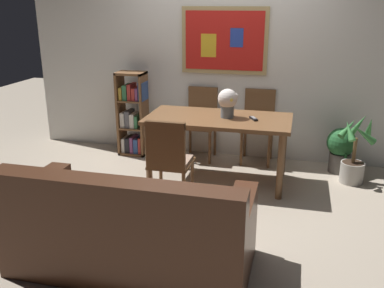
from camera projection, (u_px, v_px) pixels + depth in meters
ground_plane at (200, 193)px, 4.59m from camera, size 12.00×12.00×0.00m
wall_back_with_painting at (225, 55)px, 5.40m from camera, size 5.20×0.14×2.60m
dining_table at (218, 126)px, 4.72m from camera, size 1.58×0.80×0.75m
dining_chair_near_left at (169, 157)px, 4.11m from camera, size 0.40×0.41×0.91m
dining_chair_far_right at (258, 120)px, 5.39m from camera, size 0.40×0.41×0.91m
dining_chair_far_left at (201, 117)px, 5.51m from camera, size 0.40×0.41×0.91m
leather_couch at (129, 232)px, 3.21m from camera, size 1.80×0.84×0.84m
bookshelf at (133, 116)px, 5.63m from camera, size 0.37×0.28×1.10m
potted_ivy at (341, 148)px, 5.07m from camera, size 0.34×0.34×0.54m
potted_palm at (354, 157)px, 4.77m from camera, size 0.41×0.43×0.81m
flower_vase at (228, 101)px, 4.63m from camera, size 0.22×0.22×0.32m
tv_remote at (254, 118)px, 4.59m from camera, size 0.11×0.16×0.02m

